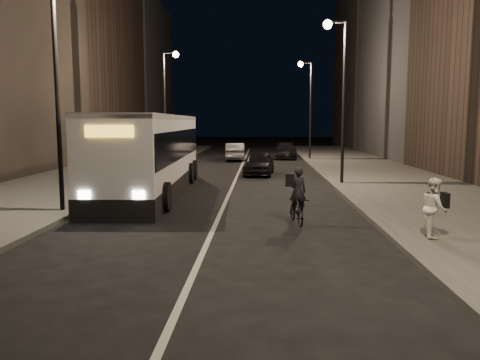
# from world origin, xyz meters

# --- Properties ---
(ground) EXTENTS (180.00, 180.00, 0.00)m
(ground) POSITION_xyz_m (0.00, 0.00, 0.00)
(ground) COLOR black
(ground) RESTS_ON ground
(sidewalk_right) EXTENTS (7.00, 70.00, 0.16)m
(sidewalk_right) POSITION_xyz_m (8.50, 14.00, 0.08)
(sidewalk_right) COLOR #3A3A38
(sidewalk_right) RESTS_ON ground
(sidewalk_left) EXTENTS (7.00, 70.00, 0.16)m
(sidewalk_left) POSITION_xyz_m (-8.50, 14.00, 0.08)
(sidewalk_left) COLOR #3A3A38
(sidewalk_left) RESTS_ON ground
(building_row_right) EXTENTS (8.00, 61.00, 21.00)m
(building_row_right) POSITION_xyz_m (16.00, 27.50, 10.50)
(building_row_right) COLOR black
(building_row_right) RESTS_ON ground
(building_row_left) EXTENTS (8.00, 61.00, 22.00)m
(building_row_left) POSITION_xyz_m (-16.00, 28.50, 11.00)
(building_row_left) COLOR black
(building_row_left) RESTS_ON ground
(streetlight_right_mid) EXTENTS (1.20, 0.44, 8.12)m
(streetlight_right_mid) POSITION_xyz_m (5.33, 12.00, 5.36)
(streetlight_right_mid) COLOR black
(streetlight_right_mid) RESTS_ON sidewalk_right
(streetlight_right_far) EXTENTS (1.20, 0.44, 8.12)m
(streetlight_right_far) POSITION_xyz_m (5.33, 28.00, 5.36)
(streetlight_right_far) COLOR black
(streetlight_right_far) RESTS_ON sidewalk_right
(streetlight_left_near) EXTENTS (1.20, 0.44, 8.12)m
(streetlight_left_near) POSITION_xyz_m (-5.33, 4.00, 5.36)
(streetlight_left_near) COLOR black
(streetlight_left_near) RESTS_ON sidewalk_left
(streetlight_left_far) EXTENTS (1.20, 0.44, 8.12)m
(streetlight_left_far) POSITION_xyz_m (-5.33, 22.00, 5.36)
(streetlight_left_far) COLOR black
(streetlight_left_far) RESTS_ON sidewalk_left
(city_bus) EXTENTS (3.49, 13.31, 3.56)m
(city_bus) POSITION_xyz_m (-3.60, 9.18, 1.94)
(city_bus) COLOR white
(city_bus) RESTS_ON ground
(cyclist_on_bicycle) EXTENTS (0.81, 1.67, 1.85)m
(cyclist_on_bicycle) POSITION_xyz_m (2.61, 2.78, 0.62)
(cyclist_on_bicycle) COLOR black
(cyclist_on_bicycle) RESTS_ON ground
(pedestrian_woman) EXTENTS (0.72, 0.87, 1.62)m
(pedestrian_woman) POSITION_xyz_m (6.12, 0.56, 0.97)
(pedestrian_woman) COLOR white
(pedestrian_woman) RESTS_ON sidewalk_right
(car_near) EXTENTS (2.07, 4.34, 1.43)m
(car_near) POSITION_xyz_m (1.32, 16.77, 0.72)
(car_near) COLOR black
(car_near) RESTS_ON ground
(car_mid) EXTENTS (1.84, 4.56, 1.47)m
(car_mid) POSITION_xyz_m (-0.80, 27.66, 0.74)
(car_mid) COLOR #3E3D40
(car_mid) RESTS_ON ground
(car_far) EXTENTS (2.16, 4.93, 1.41)m
(car_far) POSITION_xyz_m (3.60, 29.82, 0.71)
(car_far) COLOR black
(car_far) RESTS_ON ground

